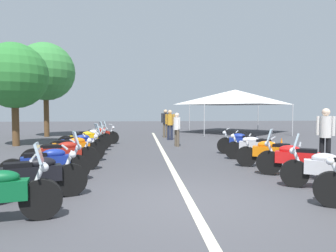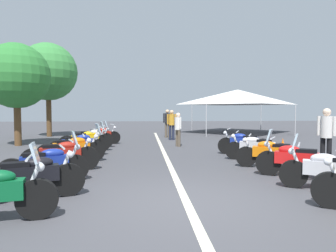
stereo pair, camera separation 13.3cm
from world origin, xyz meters
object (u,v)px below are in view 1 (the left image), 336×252
at_px(motorcycle_left_row_2, 47,164).
at_px(motorcycle_left_row_5, 79,144).
at_px(motorcycle_left_row_7, 91,137).
at_px(bystander_4, 170,122).
at_px(roadside_tree_0, 14,76).
at_px(motorcycle_right_row_2, 296,159).
at_px(bystander_3, 177,127).
at_px(traffic_cone_0, 281,146).
at_px(motorcycle_right_row_5, 243,143).
at_px(motorcycle_left_row_4, 72,149).
at_px(roadside_tree_1, 46,72).
at_px(event_tent, 235,97).
at_px(motorcycle_right_row_4, 256,147).
at_px(bystander_0, 166,121).
at_px(motorcycle_left_row_6, 85,140).
at_px(motorcycle_left_row_8, 99,135).
at_px(motorcycle_left_row_1, 32,177).
at_px(motorcycle_right_row_1, 332,169).
at_px(bystander_1, 325,132).
at_px(motorcycle_right_row_3, 272,153).

bearing_deg(motorcycle_left_row_2, motorcycle_left_row_5, 70.57).
height_order(motorcycle_left_row_7, bystander_4, bystander_4).
xyz_separation_m(motorcycle_left_row_2, roadside_tree_0, (7.73, 3.73, 2.84)).
xyz_separation_m(motorcycle_right_row_2, bystander_3, (6.75, 2.23, 0.45)).
bearing_deg(traffic_cone_0, bystander_4, 34.71).
xyz_separation_m(motorcycle_left_row_5, roadside_tree_0, (3.61, 3.63, 2.84)).
bearing_deg(roadside_tree_0, motorcycle_right_row_5, -110.59).
height_order(motorcycle_left_row_2, motorcycle_left_row_4, motorcycle_left_row_2).
distance_m(traffic_cone_0, roadside_tree_1, 14.81).
bearing_deg(event_tent, roadside_tree_0, 118.61).
distance_m(motorcycle_right_row_4, bystander_0, 9.09).
xyz_separation_m(motorcycle_left_row_6, roadside_tree_0, (2.26, 3.61, 2.83)).
bearing_deg(motorcycle_right_row_4, motorcycle_left_row_8, -17.98).
distance_m(motorcycle_left_row_4, bystander_3, 5.68).
bearing_deg(motorcycle_left_row_1, motorcycle_right_row_1, -20.20).
height_order(motorcycle_right_row_4, bystander_1, bystander_1).
distance_m(motorcycle_left_row_1, motorcycle_right_row_3, 6.51).
bearing_deg(motorcycle_left_row_1, motorcycle_left_row_8, 68.31).
bearing_deg(bystander_1, motorcycle_left_row_7, -79.03).
bearing_deg(motorcycle_left_row_6, motorcycle_left_row_5, -106.55).
xyz_separation_m(motorcycle_right_row_4, motorcycle_right_row_5, (1.31, 0.02, 0.01)).
bearing_deg(motorcycle_left_row_8, motorcycle_left_row_1, -109.37).
xyz_separation_m(motorcycle_right_row_1, traffic_cone_0, (5.48, -1.51, -0.17)).
bearing_deg(motorcycle_right_row_2, bystander_1, -108.36).
relative_size(motorcycle_right_row_2, roadside_tree_0, 0.37).
bearing_deg(motorcycle_right_row_2, bystander_0, -46.35).
bearing_deg(bystander_3, bystander_4, -112.09).
xyz_separation_m(motorcycle_left_row_5, motorcycle_right_row_2, (-4.02, -6.20, 0.01)).
distance_m(roadside_tree_0, roadside_tree_1, 5.09).
distance_m(motorcycle_left_row_6, bystander_3, 4.24).
height_order(motorcycle_right_row_5, bystander_3, bystander_3).
xyz_separation_m(motorcycle_right_row_5, bystander_4, (5.87, 2.24, 0.54)).
xyz_separation_m(motorcycle_left_row_7, roadside_tree_1, (6.04, 3.73, 3.64)).
relative_size(motorcycle_left_row_1, motorcycle_left_row_6, 0.95).
height_order(motorcycle_right_row_3, bystander_3, bystander_3).
distance_m(bystander_0, roadside_tree_0, 8.65).
bearing_deg(motorcycle_right_row_5, bystander_0, -46.96).
bearing_deg(bystander_0, motorcycle_right_row_2, 15.09).
distance_m(motorcycle_left_row_8, bystander_0, 5.07).
bearing_deg(motorcycle_left_row_1, roadside_tree_0, 91.25).
height_order(bystander_4, event_tent, event_tent).
distance_m(motorcycle_left_row_1, bystander_1, 8.17).
relative_size(motorcycle_left_row_2, bystander_4, 1.14).
height_order(motorcycle_right_row_4, event_tent, event_tent).
distance_m(motorcycle_right_row_5, roadside_tree_1, 13.67).
bearing_deg(motorcycle_left_row_2, motorcycle_right_row_5, 12.77).
xyz_separation_m(bystander_1, bystander_3, (5.36, 3.90, -0.12)).
xyz_separation_m(motorcycle_right_row_4, event_tent, (12.02, -3.06, 2.20)).
distance_m(motorcycle_right_row_5, event_tent, 11.36).
height_order(motorcycle_left_row_7, bystander_3, bystander_3).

